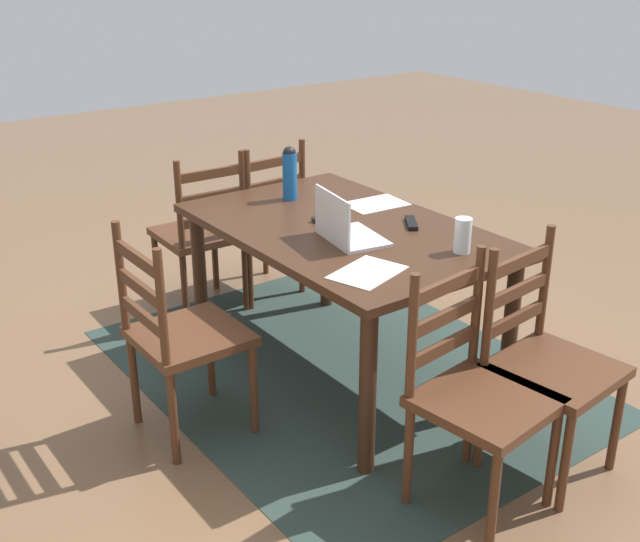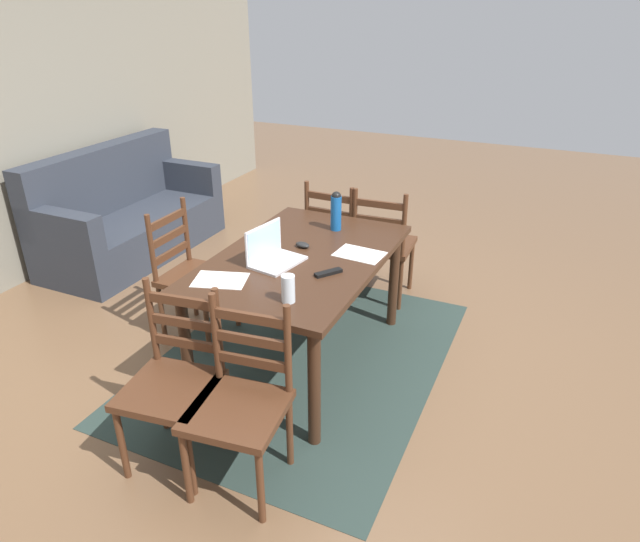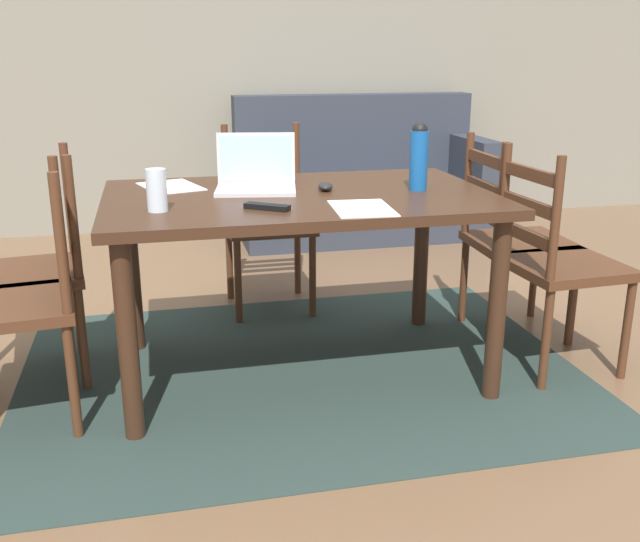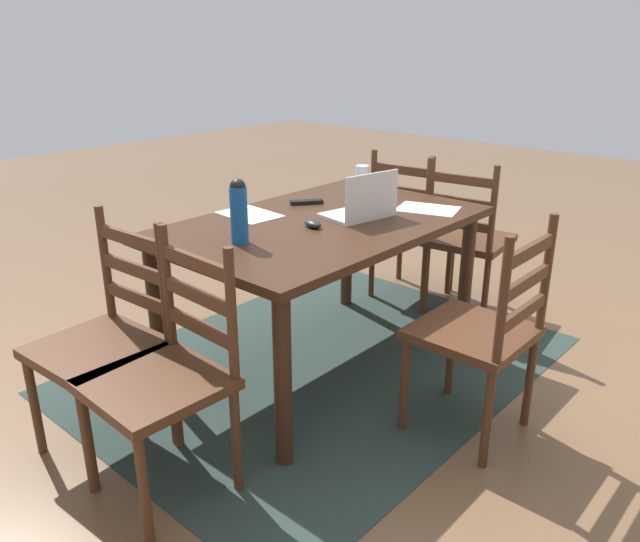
# 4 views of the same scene
# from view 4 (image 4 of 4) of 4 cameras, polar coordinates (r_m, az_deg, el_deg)

# --- Properties ---
(ground_plane) EXTENTS (14.00, 14.00, 0.00)m
(ground_plane) POSITION_cam_4_polar(r_m,az_deg,el_deg) (3.26, 0.20, -8.48)
(ground_plane) COLOR brown
(area_rug) EXTENTS (2.34, 1.78, 0.01)m
(area_rug) POSITION_cam_4_polar(r_m,az_deg,el_deg) (3.26, 0.20, -8.44)
(area_rug) COLOR #283833
(area_rug) RESTS_ON ground
(dining_table) EXTENTS (1.54, 0.98, 0.77)m
(dining_table) POSITION_cam_4_polar(r_m,az_deg,el_deg) (2.99, 0.22, 2.92)
(dining_table) COLOR #382114
(dining_table) RESTS_ON ground
(chair_far_head) EXTENTS (0.44, 0.44, 0.95)m
(chair_far_head) POSITION_cam_4_polar(r_m,az_deg,el_deg) (2.62, 14.50, -5.49)
(chair_far_head) COLOR #4C2B19
(chair_far_head) RESTS_ON ground
(chair_left_far) EXTENTS (0.49, 0.49, 0.95)m
(chair_left_far) POSITION_cam_4_polar(r_m,az_deg,el_deg) (3.78, 13.24, 2.78)
(chair_left_far) COLOR #4C2B19
(chair_left_far) RESTS_ON ground
(chair_right_near) EXTENTS (0.46, 0.46, 0.95)m
(chair_right_near) POSITION_cam_4_polar(r_m,az_deg,el_deg) (2.60, -18.92, -6.19)
(chair_right_near) COLOR #4C2B19
(chair_right_near) RESTS_ON ground
(chair_right_far) EXTENTS (0.45, 0.45, 0.95)m
(chair_right_far) POSITION_cam_4_polar(r_m,az_deg,el_deg) (2.30, -13.89, -9.35)
(chair_right_far) COLOR #4C2B19
(chair_right_far) RESTS_ON ground
(chair_left_near) EXTENTS (0.49, 0.49, 0.95)m
(chair_left_near) POSITION_cam_4_polar(r_m,az_deg,el_deg) (3.97, 8.31, 3.98)
(chair_left_near) COLOR #4C2B19
(chair_left_near) RESTS_ON ground
(laptop) EXTENTS (0.35, 0.27, 0.23)m
(laptop) POSITION_cam_4_polar(r_m,az_deg,el_deg) (2.99, 3.94, 5.92)
(laptop) COLOR silver
(laptop) RESTS_ON dining_table
(water_bottle) EXTENTS (0.07, 0.07, 0.27)m
(water_bottle) POSITION_cam_4_polar(r_m,az_deg,el_deg) (2.61, -7.42, 5.53)
(water_bottle) COLOR #145199
(water_bottle) RESTS_ON dining_table
(drinking_glass) EXTENTS (0.07, 0.07, 0.15)m
(drinking_glass) POSITION_cam_4_polar(r_m,az_deg,el_deg) (3.48, 3.86, 8.35)
(drinking_glass) COLOR silver
(drinking_glass) RESTS_ON dining_table
(computer_mouse) EXTENTS (0.08, 0.11, 0.03)m
(computer_mouse) POSITION_cam_4_polar(r_m,az_deg,el_deg) (2.84, -0.66, 4.33)
(computer_mouse) COLOR black
(computer_mouse) RESTS_ON dining_table
(tv_remote) EXTENTS (0.16, 0.13, 0.02)m
(tv_remote) POSITION_cam_4_polar(r_m,az_deg,el_deg) (3.25, -1.23, 6.30)
(tv_remote) COLOR black
(tv_remote) RESTS_ON dining_table
(paper_stack_left) EXTENTS (0.23, 0.31, 0.00)m
(paper_stack_left) POSITION_cam_4_polar(r_m,az_deg,el_deg) (3.07, -6.44, 5.15)
(paper_stack_left) COLOR white
(paper_stack_left) RESTS_ON dining_table
(paper_stack_right) EXTENTS (0.29, 0.35, 0.00)m
(paper_stack_right) POSITION_cam_4_polar(r_m,az_deg,el_deg) (3.19, 9.78, 5.59)
(paper_stack_right) COLOR white
(paper_stack_right) RESTS_ON dining_table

